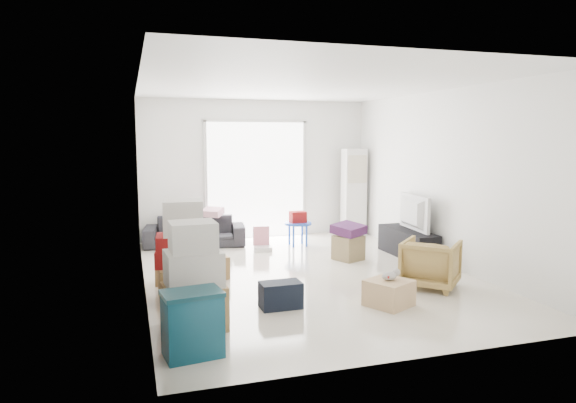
{
  "coord_description": "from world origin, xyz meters",
  "views": [
    {
      "loc": [
        -2.4,
        -6.84,
        1.96
      ],
      "look_at": [
        -0.21,
        0.2,
        1.05
      ],
      "focal_mm": 32.0,
      "sensor_mm": 36.0,
      "label": 1
    }
  ],
  "objects_px": {
    "armchair": "(431,261)",
    "ottoman": "(348,248)",
    "television": "(408,226)",
    "storage_bins": "(193,324)",
    "kids_table": "(298,221)",
    "sofa": "(195,227)",
    "ac_tower": "(354,192)",
    "tv_console": "(408,243)",
    "wood_crate": "(389,293)"
  },
  "relations": [
    {
      "from": "armchair",
      "to": "ottoman",
      "type": "relative_size",
      "value": 1.77
    },
    {
      "from": "television",
      "to": "storage_bins",
      "type": "height_order",
      "value": "storage_bins"
    },
    {
      "from": "storage_bins",
      "to": "ottoman",
      "type": "xyz_separation_m",
      "value": [
        2.86,
        2.99,
        -0.11
      ]
    },
    {
      "from": "ottoman",
      "to": "kids_table",
      "type": "xyz_separation_m",
      "value": [
        -0.44,
        1.29,
        0.25
      ]
    },
    {
      "from": "sofa",
      "to": "kids_table",
      "type": "distance_m",
      "value": 1.89
    },
    {
      "from": "ottoman",
      "to": "storage_bins",
      "type": "bearing_deg",
      "value": -133.67
    },
    {
      "from": "armchair",
      "to": "kids_table",
      "type": "xyz_separation_m",
      "value": [
        -0.84,
        3.03,
        0.1
      ]
    },
    {
      "from": "ac_tower",
      "to": "television",
      "type": "bearing_deg",
      "value": -88.62
    },
    {
      "from": "ac_tower",
      "to": "kids_table",
      "type": "xyz_separation_m",
      "value": [
        -1.43,
        -0.71,
        -0.42
      ]
    },
    {
      "from": "ac_tower",
      "to": "television",
      "type": "relative_size",
      "value": 1.73
    },
    {
      "from": "television",
      "to": "ottoman",
      "type": "xyz_separation_m",
      "value": [
        -1.04,
        0.07,
        -0.32
      ]
    },
    {
      "from": "tv_console",
      "to": "television",
      "type": "bearing_deg",
      "value": 0.0
    },
    {
      "from": "storage_bins",
      "to": "television",
      "type": "bearing_deg",
      "value": 36.79
    },
    {
      "from": "television",
      "to": "sofa",
      "type": "bearing_deg",
      "value": 64.85
    },
    {
      "from": "storage_bins",
      "to": "wood_crate",
      "type": "xyz_separation_m",
      "value": [
        2.38,
        0.74,
        -0.15
      ]
    },
    {
      "from": "tv_console",
      "to": "ottoman",
      "type": "distance_m",
      "value": 1.05
    },
    {
      "from": "television",
      "to": "storage_bins",
      "type": "relative_size",
      "value": 1.67
    },
    {
      "from": "tv_console",
      "to": "ac_tower",
      "type": "bearing_deg",
      "value": 91.38
    },
    {
      "from": "tv_console",
      "to": "television",
      "type": "distance_m",
      "value": 0.29
    },
    {
      "from": "sofa",
      "to": "wood_crate",
      "type": "xyz_separation_m",
      "value": [
        1.76,
        -4.1,
        -0.2
      ]
    },
    {
      "from": "armchair",
      "to": "tv_console",
      "type": "bearing_deg",
      "value": -65.32
    },
    {
      "from": "tv_console",
      "to": "kids_table",
      "type": "height_order",
      "value": "kids_table"
    },
    {
      "from": "tv_console",
      "to": "television",
      "type": "xyz_separation_m",
      "value": [
        0.0,
        0.0,
        0.29
      ]
    },
    {
      "from": "armchair",
      "to": "ottoman",
      "type": "distance_m",
      "value": 1.8
    },
    {
      "from": "tv_console",
      "to": "sofa",
      "type": "bearing_deg",
      "value": 149.62
    },
    {
      "from": "ac_tower",
      "to": "sofa",
      "type": "distance_m",
      "value": 3.28
    },
    {
      "from": "ac_tower",
      "to": "armchair",
      "type": "bearing_deg",
      "value": -98.92
    },
    {
      "from": "storage_bins",
      "to": "sofa",
      "type": "bearing_deg",
      "value": 82.71
    },
    {
      "from": "ac_tower",
      "to": "storage_bins",
      "type": "relative_size",
      "value": 2.89
    },
    {
      "from": "ac_tower",
      "to": "wood_crate",
      "type": "relative_size",
      "value": 3.82
    },
    {
      "from": "ottoman",
      "to": "wood_crate",
      "type": "distance_m",
      "value": 2.3
    },
    {
      "from": "television",
      "to": "storage_bins",
      "type": "xyz_separation_m",
      "value": [
        -3.9,
        -2.92,
        -0.21
      ]
    },
    {
      "from": "sofa",
      "to": "wood_crate",
      "type": "height_order",
      "value": "sofa"
    },
    {
      "from": "armchair",
      "to": "storage_bins",
      "type": "bearing_deg",
      "value": 66.52
    },
    {
      "from": "storage_bins",
      "to": "ottoman",
      "type": "height_order",
      "value": "storage_bins"
    },
    {
      "from": "television",
      "to": "wood_crate",
      "type": "relative_size",
      "value": 2.2
    },
    {
      "from": "tv_console",
      "to": "armchair",
      "type": "relative_size",
      "value": 1.93
    },
    {
      "from": "tv_console",
      "to": "sofa",
      "type": "height_order",
      "value": "sofa"
    },
    {
      "from": "ac_tower",
      "to": "sofa",
      "type": "xyz_separation_m",
      "value": [
        -3.23,
        -0.15,
        -0.52
      ]
    },
    {
      "from": "ac_tower",
      "to": "storage_bins",
      "type": "xyz_separation_m",
      "value": [
        -3.85,
        -4.99,
        -0.57
      ]
    },
    {
      "from": "tv_console",
      "to": "wood_crate",
      "type": "distance_m",
      "value": 2.66
    },
    {
      "from": "storage_bins",
      "to": "wood_crate",
      "type": "height_order",
      "value": "storage_bins"
    },
    {
      "from": "armchair",
      "to": "kids_table",
      "type": "height_order",
      "value": "armchair"
    },
    {
      "from": "ottoman",
      "to": "kids_table",
      "type": "bearing_deg",
      "value": 108.68
    },
    {
      "from": "tv_console",
      "to": "ottoman",
      "type": "relative_size",
      "value": 3.41
    },
    {
      "from": "television",
      "to": "armchair",
      "type": "distance_m",
      "value": 1.79
    },
    {
      "from": "ottoman",
      "to": "ac_tower",
      "type": "bearing_deg",
      "value": 63.53
    },
    {
      "from": "ac_tower",
      "to": "tv_console",
      "type": "distance_m",
      "value": 2.17
    },
    {
      "from": "sofa",
      "to": "ottoman",
      "type": "height_order",
      "value": "sofa"
    },
    {
      "from": "ac_tower",
      "to": "sofa",
      "type": "height_order",
      "value": "ac_tower"
    }
  ]
}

